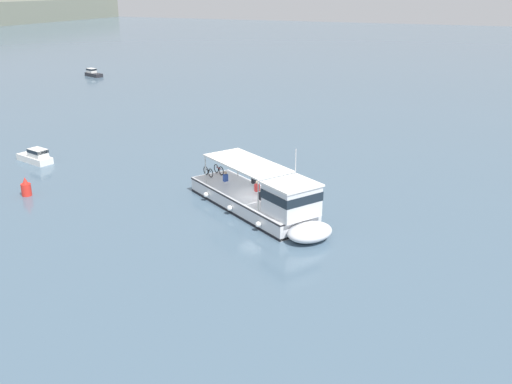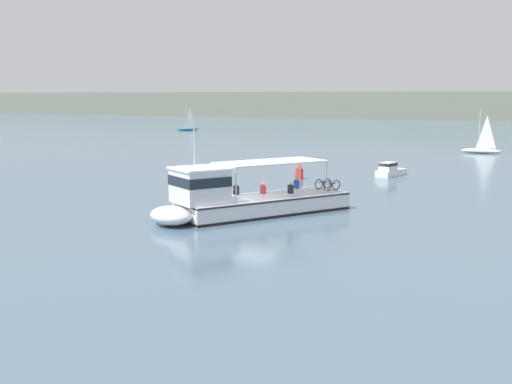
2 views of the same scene
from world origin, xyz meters
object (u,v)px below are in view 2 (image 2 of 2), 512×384
sailboat_near_port (481,149)px  motorboat_horizon_east (390,170)px  sailboat_off_bow (188,128)px  channel_buoy (299,172)px  ferry_main (242,200)px

sailboat_near_port → motorboat_horizon_east: size_ratio=1.42×
sailboat_off_bow → channel_buoy: 78.46m
sailboat_near_port → channel_buoy: sailboat_near_port is taller
motorboat_horizon_east → ferry_main: bearing=-99.2°
ferry_main → sailboat_off_bow: (-51.52, 79.00, -0.47)m
ferry_main → sailboat_off_bow: size_ratio=2.29×
sailboat_near_port → motorboat_horizon_east: (-5.21, -27.32, 0.00)m
motorboat_horizon_east → channel_buoy: size_ratio=2.72×
motorboat_horizon_east → channel_buoy: bearing=-141.8°
ferry_main → sailboat_near_port: sailboat_near_port is taller
ferry_main → motorboat_horizon_east: bearing=80.8°
sailboat_off_bow → ferry_main: bearing=-56.9°
sailboat_off_bow → sailboat_near_port: (60.38, -29.10, 0.00)m
sailboat_near_port → channel_buoy: size_ratio=3.86×
sailboat_off_bow → channel_buoy: sailboat_off_bow is taller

